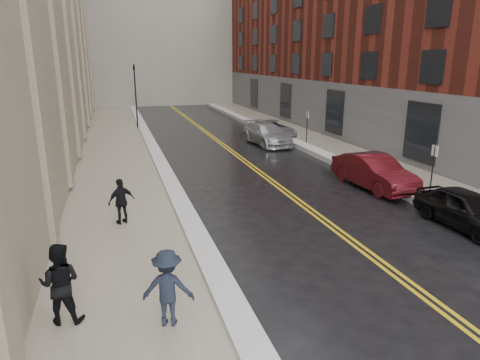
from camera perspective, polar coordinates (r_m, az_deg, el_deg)
ground at (r=9.31m, az=17.28°, el=-21.70°), size 160.00×160.00×0.00m
sidewalk_left at (r=22.67m, az=-16.09°, el=1.16°), size 4.00×64.00×0.15m
sidewalk_right at (r=26.36m, az=14.67°, el=3.26°), size 3.00×64.00×0.15m
lane_stripe_a at (r=23.69m, az=0.77°, el=2.23°), size 0.12×64.00×0.01m
lane_stripe_b at (r=23.76m, az=1.32°, el=2.27°), size 0.12×64.00×0.01m
snow_ridge_left at (r=22.77m, az=-10.32°, el=1.74°), size 0.70×60.80×0.26m
snow_ridge_right at (r=25.45m, az=11.10°, el=3.22°), size 0.85×60.80×0.30m
building_right at (r=36.53m, az=21.97°, el=20.13°), size 14.00×50.00×18.00m
traffic_signal at (r=36.13m, az=-13.77°, el=11.42°), size 0.18×0.15×5.20m
parking_sign_near at (r=19.13m, az=24.32°, el=1.68°), size 0.06×0.35×2.23m
parking_sign_far at (r=29.09m, az=8.93°, el=7.29°), size 0.06×0.35×2.23m
car_black at (r=16.43m, az=27.97°, el=-3.47°), size 1.63×3.91×1.32m
car_maroon at (r=19.88m, az=17.43°, el=1.05°), size 1.91×4.65×1.50m
car_silver_near at (r=28.99m, az=3.58°, el=6.13°), size 2.47×5.07×1.42m
car_silver_far at (r=31.48m, az=4.36°, el=6.76°), size 2.69×4.86×1.29m
pedestrian_a at (r=9.94m, az=-22.87°, el=-12.59°), size 0.99×0.84×1.78m
pedestrian_b at (r=9.27m, az=-9.61°, el=-13.99°), size 1.22×0.91×1.68m
pedestrian_c at (r=15.00m, az=-15.52°, el=-2.74°), size 1.00×0.72×1.58m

